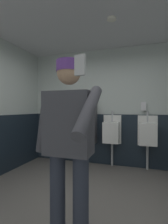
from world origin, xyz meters
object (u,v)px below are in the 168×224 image
urinal_left (80,131)px  soap_dispenser (143,106)px  urinal_right (148,134)px  person (69,142)px  urinal_middle (112,132)px  cell_phone (80,65)px

urinal_left → soap_dispenser: soap_dispenser is taller
urinal_right → person: bearing=-108.0°
soap_dispenser → urinal_middle: bearing=-169.8°
cell_phone → urinal_middle: bearing=105.2°
urinal_right → soap_dispenser: size_ratio=6.89×
person → cell_phone: size_ratio=15.53×
person → urinal_middle: bearing=89.6°
urinal_middle → urinal_right: (0.75, 0.00, 0.00)m
urinal_middle → person: (-0.02, -2.35, 0.22)m
urinal_right → urinal_middle: bearing=180.0°
urinal_middle → soap_dispenser: soap_dispenser is taller
cell_phone → soap_dispenser: size_ratio=0.61×
person → soap_dispenser: size_ratio=9.49×
urinal_right → soap_dispenser: soap_dispenser is taller
urinal_middle → urinal_right: 0.75m
urinal_right → cell_phone: (-0.48, -2.86, 0.74)m
urinal_left → person: (0.73, -2.35, 0.22)m
urinal_middle → cell_phone: cell_phone is taller
urinal_middle → soap_dispenser: 0.88m
urinal_middle → soap_dispenser: size_ratio=6.89×
urinal_left → urinal_right: bearing=0.0°
person → cell_phone: bearing=-60.4°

